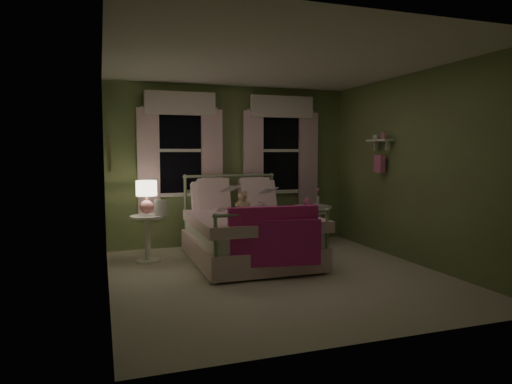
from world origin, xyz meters
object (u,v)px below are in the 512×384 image
object	(u,v)px
bed	(248,234)
nightstand_left	(147,232)
child_right	(257,194)
child_left	(221,194)
nightstand_right	(312,211)
teddy_bear	(242,203)
table_lamp	(147,194)

from	to	relation	value
bed	nightstand_left	world-z (taller)	bed
bed	child_right	bearing A→B (deg)	56.40
child_left	nightstand_left	world-z (taller)	child_left
bed	nightstand_right	xyz separation A→B (m)	(1.36, 0.74, 0.17)
child_left	nightstand_left	bearing A→B (deg)	-5.18
teddy_bear	nightstand_right	size ratio (longest dim) A/B	0.50
bed	teddy_bear	bearing A→B (deg)	90.00
bed	nightstand_left	size ratio (longest dim) A/B	3.13
nightstand_right	nightstand_left	bearing A→B (deg)	-172.44
child_right	teddy_bear	bearing A→B (deg)	52.08
child_left	nightstand_right	bearing A→B (deg)	-175.88
child_right	nightstand_right	bearing A→B (deg)	-140.70
table_lamp	child_right	bearing A→B (deg)	1.23
nightstand_right	table_lamp	bearing A→B (deg)	-172.44
child_left	teddy_bear	size ratio (longest dim) A/B	2.21
nightstand_left	child_right	bearing A→B (deg)	1.23
bed	nightstand_right	size ratio (longest dim) A/B	3.18
bed	child_left	xyz separation A→B (m)	(-0.28, 0.42, 0.54)
child_right	bed	bearing A→B (deg)	78.99
child_right	table_lamp	bearing A→B (deg)	23.82
child_left	teddy_bear	distance (m)	0.35
teddy_bear	table_lamp	bearing A→B (deg)	174.73
child_right	nightstand_left	xyz separation A→B (m)	(-1.62, -0.03, -0.47)
bed	table_lamp	size ratio (longest dim) A/B	4.44
nightstand_right	child_right	bearing A→B (deg)	-163.29
nightstand_right	teddy_bear	bearing A→B (deg)	-160.45
nightstand_left	table_lamp	world-z (taller)	table_lamp
child_right	nightstand_right	world-z (taller)	child_right
teddy_bear	nightstand_right	bearing A→B (deg)	19.55
child_left	child_right	size ratio (longest dim) A/B	1.08
bed	nightstand_left	distance (m)	1.40
child_right	table_lamp	size ratio (longest dim) A/B	1.41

